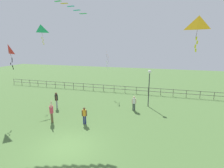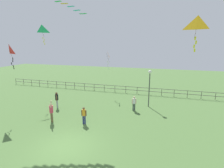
% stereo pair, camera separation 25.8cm
% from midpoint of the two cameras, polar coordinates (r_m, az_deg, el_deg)
% --- Properties ---
extents(ground_plane, '(80.00, 80.00, 0.00)m').
position_cam_midpoint_polar(ground_plane, '(12.63, -14.21, -19.33)').
color(ground_plane, '#4C7038').
extents(lamppost, '(0.36, 0.36, 4.01)m').
position_cam_midpoint_polar(lamppost, '(18.80, 12.57, 1.26)').
color(lamppost, '#38383D').
rests_on(lamppost, ground_plane).
extents(person_0, '(0.45, 0.43, 2.01)m').
position_cam_midpoint_polar(person_0, '(16.07, -18.76, -8.36)').
color(person_0, brown).
rests_on(person_0, ground_plane).
extents(person_1, '(0.32, 0.47, 1.73)m').
position_cam_midpoint_polar(person_1, '(19.36, -17.20, -4.67)').
color(person_1, '#99999E').
rests_on(person_1, ground_plane).
extents(person_2, '(0.45, 0.28, 1.50)m').
position_cam_midpoint_polar(person_2, '(15.10, -8.66, -9.79)').
color(person_2, navy).
rests_on(person_2, ground_plane).
extents(person_3, '(0.44, 0.28, 1.53)m').
position_cam_midpoint_polar(person_3, '(17.91, 7.62, -6.01)').
color(person_3, '#3F4C47').
rests_on(person_3, ground_plane).
extents(kite_0, '(1.10, 1.20, 2.21)m').
position_cam_midpoint_polar(kite_0, '(22.69, -21.58, 16.09)').
color(kite_0, '#1EB759').
extents(kite_2, '(1.16, 0.77, 2.29)m').
position_cam_midpoint_polar(kite_2, '(18.36, -30.18, 9.57)').
color(kite_2, red).
extents(kite_3, '(1.08, 0.79, 1.97)m').
position_cam_midpoint_polar(kite_3, '(11.47, 26.70, 16.87)').
color(kite_3, yellow).
extents(kite_4, '(0.71, 1.18, 2.57)m').
position_cam_midpoint_polar(kite_4, '(22.59, -1.47, 9.72)').
color(kite_4, orange).
extents(waterfront_railing, '(36.02, 0.06, 0.95)m').
position_cam_midpoint_polar(waterfront_railing, '(24.61, 1.63, -1.23)').
color(waterfront_railing, '#4C4742').
rests_on(waterfront_railing, ground_plane).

